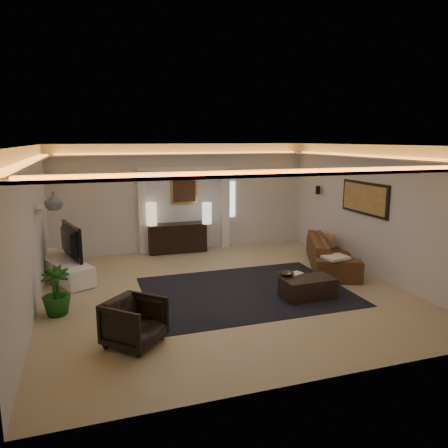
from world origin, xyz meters
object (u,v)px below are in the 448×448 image
object	(u,v)px
sofa	(332,253)
coffee_table	(308,287)
console	(177,238)
armchair	(134,322)

from	to	relation	value
sofa	coffee_table	xyz separation A→B (m)	(-1.51, -1.56, -0.16)
console	coffee_table	world-z (taller)	console
armchair	console	bearing A→B (deg)	24.75
coffee_table	armchair	size ratio (longest dim) A/B	1.31
console	sofa	size ratio (longest dim) A/B	0.62
coffee_table	armchair	xyz separation A→B (m)	(-3.40, -0.90, 0.15)
console	sofa	world-z (taller)	console
console	armchair	distance (m)	5.33
armchair	sofa	bearing A→B (deg)	-19.75
sofa	coffee_table	distance (m)	2.18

